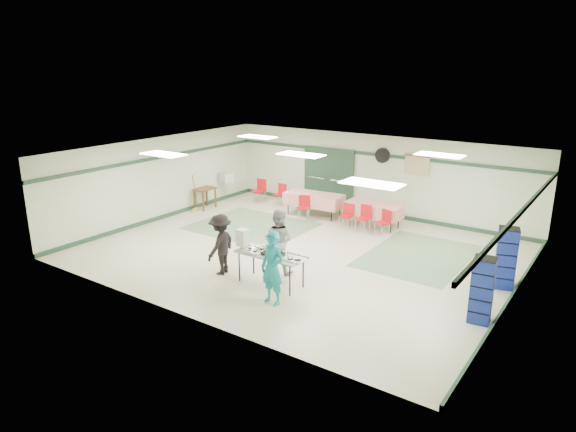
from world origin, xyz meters
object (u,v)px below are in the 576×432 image
Objects in this scene: dining_table_a at (373,209)px; office_printer at (226,177)px; volunteer_dark at (221,244)px; printer_table at (205,191)px; crate_stack_blue_a at (506,258)px; chair_c at (384,220)px; chair_loose_a at (281,192)px; chair_loose_b at (260,188)px; crate_stack_blue_b at (482,290)px; chair_b at (347,213)px; crate_stack_red at (507,263)px; chair_d at (304,205)px; serving_table at (271,256)px; chair_a at (364,215)px; broom at (195,192)px; volunteer_grey at (278,241)px; volunteer_teal at (273,268)px; dining_table_b at (314,199)px.

office_printer is (-5.83, -0.31, 0.35)m from dining_table_a.
printer_table is (-4.41, 4.07, -0.13)m from volunteer_dark.
crate_stack_blue_a reaches higher than office_printer.
dining_table_a is 2.23× the size of chair_c.
chair_loose_b is at bearing -163.61° from chair_loose_a.
dining_table_a is at bearing 135.19° from crate_stack_blue_b.
volunteer_dark is 0.85× the size of dining_table_a.
crate_stack_red reaches higher than chair_b.
chair_d is 7.73m from crate_stack_blue_b.
crate_stack_red reaches higher than chair_d.
chair_b reaches higher than serving_table.
chair_a is 0.79× the size of crate_stack_red.
chair_d reaches higher than chair_c.
volunteer_dark is 5.80m from broom.
chair_a is 0.65× the size of broom.
volunteer_dark is 1.05× the size of crate_stack_blue_a.
chair_loose_a is (-3.88, 5.84, -0.24)m from serving_table.
chair_d is at bearing 12.23° from printer_table.
volunteer_grey reaches higher than volunteer_dark.
chair_c is 1.02× the size of chair_loose_a.
chair_a is 1.03× the size of chair_d.
chair_a is 1.87× the size of office_printer.
printer_table is at bearing -75.11° from office_printer.
printer_table is 1.79× the size of office_printer.
serving_table is 1.89× the size of chair_loose_b.
crate_stack_blue_b is 1.71× the size of printer_table.
chair_a reaches higher than chair_c.
office_printer is (-5.80, 5.05, 0.21)m from serving_table.
volunteer_teal reaches higher than broom.
volunteer_dark reaches higher than crate_stack_blue_b.
crate_stack_blue_a is (3.88, 3.69, -0.10)m from volunteer_teal.
crate_stack_red is 10.33m from printer_table.
volunteer_grey reaches higher than chair_a.
broom is at bearing -148.08° from chair_c.
dining_table_a is 0.86m from chair_c.
chair_c is (2.84, -0.58, -0.09)m from dining_table_b.
crate_stack_blue_b is (4.47, -4.44, 0.11)m from dining_table_a.
broom is at bearing -119.46° from chair_loose_b.
chair_b is 0.55× the size of crate_stack_blue_a.
crate_stack_blue_a reaches higher than broom.
serving_table is 5.79m from dining_table_b.
volunteer_teal is 2.01× the size of chair_d.
chair_a is (-0.02, -0.57, -0.06)m from dining_table_a.
chair_b is 5.28m from printer_table.
volunteer_grey is at bearing -48.73° from chair_loose_b.
serving_table is 2.15× the size of chair_b.
chair_c is at bearing 5.83° from chair_a.
volunteer_teal is 6.74m from dining_table_b.
chair_loose_a is at bearing 159.90° from dining_table_b.
volunteer_teal is 1.83× the size of chair_loose_b.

